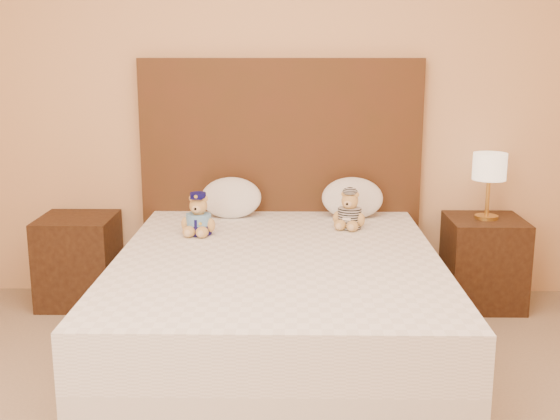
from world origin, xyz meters
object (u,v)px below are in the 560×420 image
object	(u,v)px
nightstand_left	(79,260)
pillow_right	(352,196)
lamp	(490,170)
bed	(278,307)
nightstand_right	(483,262)
pillow_left	(231,196)
teddy_prisoner	(350,210)
teddy_police	(199,214)

from	to	relation	value
nightstand_left	pillow_right	size ratio (longest dim) A/B	1.48
nightstand_left	lamp	bearing A→B (deg)	0.00
bed	nightstand_right	distance (m)	1.48
pillow_left	teddy_prisoner	bearing A→B (deg)	-21.80
nightstand_right	pillow_right	bearing A→B (deg)	177.88
teddy_police	teddy_prisoner	world-z (taller)	teddy_police
pillow_left	pillow_right	distance (m)	0.74
nightstand_left	teddy_police	size ratio (longest dim) A/B	2.36
nightstand_right	bed	bearing A→B (deg)	-147.38
pillow_right	lamp	bearing A→B (deg)	-2.12
lamp	pillow_left	size ratio (longest dim) A/B	1.08
bed	teddy_police	distance (m)	0.71
nightstand_right	pillow_left	xyz separation A→B (m)	(-1.55, 0.03, 0.41)
nightstand_right	pillow_left	distance (m)	1.60
lamp	pillow_left	bearing A→B (deg)	178.89
teddy_prisoner	pillow_right	xyz separation A→B (m)	(0.04, 0.28, 0.02)
lamp	pillow_right	bearing A→B (deg)	177.88
teddy_prisoner	pillow_left	xyz separation A→B (m)	(-0.70, 0.28, 0.02)
nightstand_right	lamp	world-z (taller)	lamp
nightstand_right	pillow_left	size ratio (longest dim) A/B	1.49
teddy_prisoner	pillow_left	size ratio (longest dim) A/B	0.60
teddy_police	pillow_left	xyz separation A→B (m)	(0.14, 0.43, 0.01)
bed	teddy_police	bearing A→B (deg)	138.17
nightstand_right	pillow_right	xyz separation A→B (m)	(-0.81, 0.03, 0.41)
teddy_police	pillow_right	bearing A→B (deg)	34.97
lamp	pillow_right	xyz separation A→B (m)	(-0.81, 0.03, -0.17)
bed	teddy_police	size ratio (longest dim) A/B	8.58
teddy_police	teddy_prisoner	distance (m)	0.86
nightstand_left	lamp	world-z (taller)	lamp
teddy_police	pillow_right	world-z (taller)	pillow_right
teddy_police	lamp	bearing A→B (deg)	22.23
lamp	pillow_right	distance (m)	0.83
bed	pillow_right	bearing A→B (deg)	62.12
nightstand_left	lamp	distance (m)	2.56
bed	pillow_right	size ratio (longest dim) A/B	5.38
pillow_left	lamp	bearing A→B (deg)	-1.11
bed	teddy_police	xyz separation A→B (m)	(-0.44, 0.40, 0.39)
pillow_right	pillow_left	bearing A→B (deg)	180.00
nightstand_right	teddy_police	bearing A→B (deg)	-166.62
bed	pillow_left	bearing A→B (deg)	109.89
nightstand_left	nightstand_right	distance (m)	2.50
teddy_police	nightstand_right	bearing A→B (deg)	22.23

